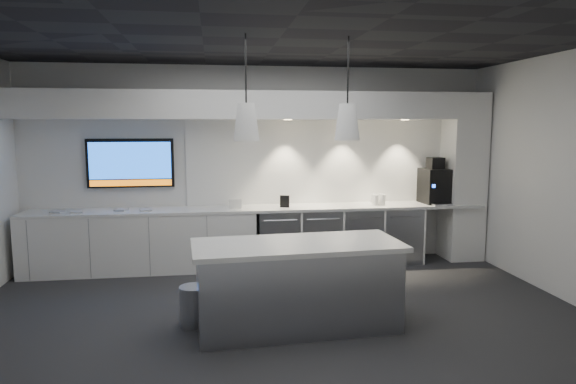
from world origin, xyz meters
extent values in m
plane|color=#2A2A2C|center=(0.00, 0.00, 0.00)|extent=(7.00, 7.00, 0.00)
plane|color=black|center=(0.00, 0.00, 3.00)|extent=(7.00, 7.00, 0.00)
plane|color=white|center=(0.00, 2.50, 1.50)|extent=(7.00, 0.00, 7.00)
plane|color=white|center=(0.00, -2.50, 1.50)|extent=(7.00, 0.00, 7.00)
cube|color=white|center=(0.00, 2.17, 0.88)|extent=(6.80, 0.65, 0.04)
cube|color=white|center=(-1.75, 2.17, 0.43)|extent=(3.30, 0.63, 0.86)
cube|color=gray|center=(0.25, 2.17, 0.42)|extent=(0.60, 0.61, 0.85)
cube|color=gray|center=(0.88, 2.17, 0.42)|extent=(0.60, 0.61, 0.85)
cube|color=gray|center=(1.51, 2.17, 0.42)|extent=(0.60, 0.61, 0.85)
cube|color=gray|center=(2.14, 2.17, 0.42)|extent=(0.60, 0.61, 0.85)
cube|color=white|center=(1.20, 2.48, 1.55)|extent=(4.60, 0.03, 1.30)
cube|color=white|center=(0.00, 2.20, 2.40)|extent=(6.90, 0.60, 0.40)
cube|color=white|center=(3.20, 2.20, 1.30)|extent=(0.55, 0.55, 2.60)
cube|color=black|center=(-1.90, 2.45, 1.56)|extent=(1.25, 0.06, 0.72)
cube|color=blue|center=(-1.90, 2.42, 1.60)|extent=(1.17, 0.00, 0.54)
cube|color=orange|center=(-1.90, 2.42, 1.27)|extent=(1.17, 0.00, 0.09)
cube|color=gray|center=(0.15, -0.23, 0.43)|extent=(2.10, 0.95, 0.86)
cube|color=white|center=(0.15, -0.23, 0.89)|extent=(2.21, 1.06, 0.05)
cylinder|color=gray|center=(-0.93, -0.02, 0.21)|extent=(0.38, 0.38, 0.43)
cube|color=black|center=(2.73, 2.20, 1.17)|extent=(0.42, 0.46, 0.54)
cube|color=black|center=(2.73, 2.20, 1.53)|extent=(0.23, 0.23, 0.18)
cube|color=gray|center=(2.73, 1.96, 0.92)|extent=(0.31, 0.22, 0.03)
cube|color=black|center=(0.35, 2.11, 0.99)|extent=(0.14, 0.06, 0.18)
cube|color=white|center=(-0.38, 2.09, 0.97)|extent=(0.18, 0.05, 0.14)
cube|color=#AEAEAE|center=(-2.86, 2.11, 0.91)|extent=(0.19, 0.19, 0.02)
cube|color=#AEAEAE|center=(-2.60, 2.08, 0.91)|extent=(0.19, 0.19, 0.02)
cube|color=#AEAEAE|center=(-2.01, 2.15, 0.91)|extent=(0.20, 0.20, 0.02)
cube|color=#AEAEAE|center=(-1.66, 2.09, 0.91)|extent=(0.20, 0.20, 0.02)
cone|color=white|center=(-0.36, -0.23, 2.15)|extent=(0.26, 0.26, 0.37)
cylinder|color=black|center=(-0.36, -0.23, 2.68)|extent=(0.02, 0.02, 0.70)
cone|color=white|center=(0.66, -0.23, 2.15)|extent=(0.26, 0.26, 0.37)
cylinder|color=black|center=(0.66, -0.23, 2.68)|extent=(0.02, 0.02, 0.70)
camera|label=1|loc=(-0.70, -5.35, 2.13)|focal=32.00mm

